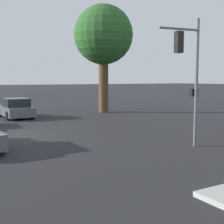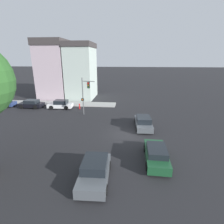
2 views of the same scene
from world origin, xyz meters
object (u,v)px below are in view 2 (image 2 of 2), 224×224
crossing_car_0 (156,154)px  parked_car_1 (31,104)px  crossing_car_2 (95,171)px  crossing_car_1 (143,122)px  parked_car_0 (61,105)px  fire_hydrant (79,106)px  traffic_signal (85,92)px  parked_car_2 (3,103)px

crossing_car_0 → parked_car_1: size_ratio=1.12×
crossing_car_2 → parked_car_1: (17.57, 14.56, -0.05)m
crossing_car_1 → parked_car_0: (7.51, 13.47, -0.02)m
fire_hydrant → parked_car_0: bearing=89.3°
crossing_car_1 → crossing_car_2: crossing_car_2 is taller
crossing_car_0 → parked_car_1: (14.83, 19.24, -0.00)m
crossing_car_2 → fire_hydrant: (17.55, 5.98, -0.22)m
crossing_car_2 → fire_hydrant: size_ratio=4.71×
traffic_signal → crossing_car_2: bearing=23.7°
traffic_signal → parked_car_0: (3.08, 5.23, -2.93)m
traffic_signal → crossing_car_0: (-11.76, -8.76, -2.94)m
traffic_signal → fire_hydrant: 4.75m
traffic_signal → parked_car_1: (3.06, 10.48, -2.94)m
parked_car_0 → parked_car_1: 5.25m
crossing_car_0 → crossing_car_2: size_ratio=1.07×
crossing_car_0 → parked_car_2: (15.02, 24.55, -0.00)m
traffic_signal → crossing_car_2: size_ratio=1.29×
crossing_car_1 → crossing_car_0: bearing=-178.2°
parked_car_2 → fire_hydrant: parked_car_2 is taller
traffic_signal → crossing_car_0: size_ratio=1.21×
crossing_car_1 → fire_hydrant: 12.60m
parked_car_1 → fire_hydrant: bearing=-178.6°
crossing_car_2 → parked_car_0: (17.59, 9.31, -0.04)m
crossing_car_0 → crossing_car_1: crossing_car_1 is taller
parked_car_0 → crossing_car_0: bearing=131.3°
traffic_signal → crossing_car_2: traffic_signal is taller
traffic_signal → parked_car_0: traffic_signal is taller
crossing_car_1 → parked_car_1: (7.49, 18.72, -0.04)m
crossing_car_1 → parked_car_2: 25.23m
parked_car_2 → traffic_signal: bearing=167.2°
crossing_car_2 → parked_car_0: crossing_car_2 is taller
crossing_car_0 → traffic_signal: bearing=38.3°
parked_car_0 → fire_hydrant: size_ratio=4.54×
crossing_car_2 → parked_car_2: size_ratio=1.06×
parked_car_0 → fire_hydrant: parked_car_0 is taller
crossing_car_0 → parked_car_0: bearing=44.9°
traffic_signal → crossing_car_0: bearing=44.6°
crossing_car_1 → traffic_signal: bearing=59.5°
crossing_car_0 → parked_car_2: size_ratio=1.13×
fire_hydrant → parked_car_2: bearing=89.1°
traffic_signal → parked_car_1: size_ratio=1.36×
parked_car_0 → parked_car_1: parked_car_0 is taller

